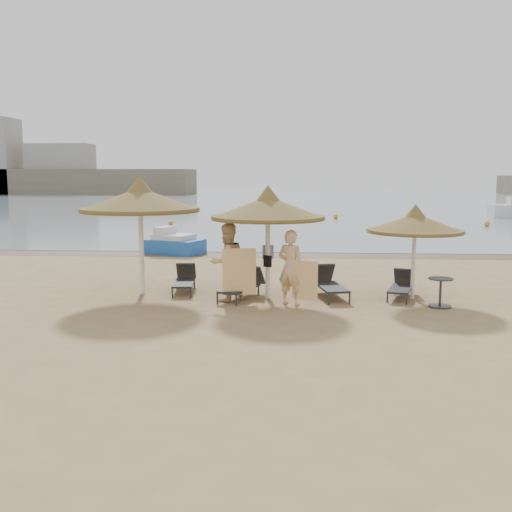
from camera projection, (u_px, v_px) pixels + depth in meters
The scene contains 22 objects.
ground at pixel (241, 309), 13.88m from camera, with size 160.00×160.00×0.00m, color #9E7F54.
sea at pixel (285, 194), 92.90m from camera, with size 200.00×140.00×0.03m, color slate.
wet_sand_strip at pixel (262, 255), 23.16m from camera, with size 200.00×1.60×0.01m, color brown.
far_shore at pixel (129, 176), 91.91m from camera, with size 150.00×54.80×12.00m.
palapa_left at pixel (140, 200), 15.28m from camera, with size 3.24×3.24×3.22m.
palapa_center at pixel (268, 209), 14.77m from camera, with size 3.00×3.00×2.98m.
palapa_right at pixel (415, 223), 14.78m from camera, with size 2.52×2.52×2.49m.
lounger_far_left at pixel (185, 279), 15.97m from camera, with size 0.70×1.68×0.73m.
lounger_near_left at pixel (243, 284), 15.11m from camera, with size 1.18×1.86×0.79m.
lounger_near_right at pixel (328, 283), 15.26m from camera, with size 0.98×1.91×0.82m.
lounger_far_right at pixel (401, 285), 15.19m from camera, with size 0.98×1.67×0.71m.
side_table at pixel (440, 293), 14.04m from camera, with size 0.60×0.60×0.72m.
person_left at pixel (227, 256), 14.64m from camera, with size 1.08×0.70×2.34m, color tan.
person_right at pixel (291, 261), 14.18m from camera, with size 1.01×0.66×2.20m, color tan.
towel_left at pixel (239, 272), 14.32m from camera, with size 0.84×0.20×1.19m.
towel_right at pixel (305, 280), 13.97m from camera, with size 0.62×0.34×0.97m.
bag_patterned at pixel (268, 252), 15.11m from camera, with size 0.30×0.15×0.37m.
bag_dark at pixel (267, 261), 14.80m from camera, with size 0.22×0.15×0.30m.
pedal_boat at pixel (173, 244), 23.54m from camera, with size 2.70×2.17×1.09m.
buoy_left at pixel (171, 223), 36.33m from camera, with size 0.32×0.32×0.32m, color gold.
buoy_mid at pixel (336, 216), 41.68m from camera, with size 0.37×0.37×0.37m, color gold.
buoy_right at pixel (487, 224), 35.51m from camera, with size 0.36×0.36×0.36m, color gold.
Camera 1 is at (1.23, -13.50, 3.26)m, focal length 40.00 mm.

